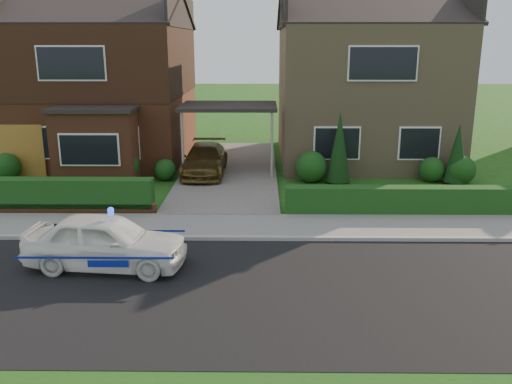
{
  "coord_description": "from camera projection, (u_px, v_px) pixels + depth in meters",
  "views": [
    {
      "loc": [
        1.33,
        -10.66,
        5.17
      ],
      "look_at": [
        1.17,
        3.5,
        1.24
      ],
      "focal_mm": 38.0,
      "sensor_mm": 36.0,
      "label": 1
    }
  ],
  "objects": [
    {
      "name": "sidewalk",
      "position": [
        216.0,
        226.0,
        15.6
      ],
      "size": [
        60.0,
        2.0,
        0.1
      ],
      "primitive_type": "cube",
      "color": "slate",
      "rests_on": "ground"
    },
    {
      "name": "carport_link",
      "position": [
        229.0,
        107.0,
        21.51
      ],
      "size": [
        3.8,
        3.0,
        2.77
      ],
      "color": "black",
      "rests_on": "ground"
    },
    {
      "name": "shrub_right_far",
      "position": [
        461.0,
        170.0,
        20.29
      ],
      "size": [
        1.08,
        1.08,
        1.08
      ],
      "primitive_type": "sphere",
      "color": "#103411",
      "rests_on": "ground"
    },
    {
      "name": "driveway_car",
      "position": [
        205.0,
        159.0,
        21.35
      ],
      "size": [
        1.64,
        3.98,
        1.15
      ],
      "primitive_type": "imported",
      "rotation": [
        0.0,
        0.0,
        -0.01
      ],
      "color": "brown",
      "rests_on": "driveway"
    },
    {
      "name": "shrub_right_mid",
      "position": [
        432.0,
        170.0,
        20.61
      ],
      "size": [
        0.96,
        0.96,
        0.96
      ],
      "primitive_type": "sphere",
      "color": "#103411",
      "rests_on": "ground"
    },
    {
      "name": "hedge_right",
      "position": [
        406.0,
        215.0,
        16.76
      ],
      "size": [
        7.5,
        0.55,
        0.8
      ],
      "primitive_type": "cube",
      "color": "#103411",
      "rests_on": "ground"
    },
    {
      "name": "conifer_a",
      "position": [
        339.0,
        150.0,
        20.14
      ],
      "size": [
        0.9,
        0.9,
        2.6
      ],
      "primitive_type": "cone",
      "color": "black",
      "rests_on": "ground"
    },
    {
      "name": "dwarf_wall",
      "position": [
        32.0,
        209.0,
        16.79
      ],
      "size": [
        7.7,
        0.25,
        0.36
      ],
      "primitive_type": "cube",
      "color": "brown",
      "rests_on": "ground"
    },
    {
      "name": "potted_plant_b",
      "position": [
        94.0,
        187.0,
        18.64
      ],
      "size": [
        0.48,
        0.48,
        0.68
      ],
      "primitive_type": "imported",
      "rotation": [
        0.0,
        0.0,
        0.84
      ],
      "color": "gray",
      "rests_on": "ground"
    },
    {
      "name": "shrub_right_near",
      "position": [
        311.0,
        167.0,
        20.53
      ],
      "size": [
        1.2,
        1.2,
        1.2
      ],
      "primitive_type": "sphere",
      "color": "#103411",
      "rests_on": "ground"
    },
    {
      "name": "conifer_b",
      "position": [
        457.0,
        155.0,
        20.14
      ],
      "size": [
        0.9,
        0.9,
        2.2
      ],
      "primitive_type": "cone",
      "color": "black",
      "rests_on": "ground"
    },
    {
      "name": "police_car",
      "position": [
        106.0,
        242.0,
        12.68
      ],
      "size": [
        3.48,
        3.92,
        1.45
      ],
      "rotation": [
        0.0,
        0.0,
        1.47
      ],
      "color": "white",
      "rests_on": "ground"
    },
    {
      "name": "potted_plant_c",
      "position": [
        34.0,
        191.0,
        18.07
      ],
      "size": [
        0.42,
        0.42,
        0.72
      ],
      "primitive_type": "imported",
      "rotation": [
        0.0,
        0.0,
        1.61
      ],
      "color": "gray",
      "rests_on": "ground"
    },
    {
      "name": "shrub_left_far",
      "position": [
        6.0,
        167.0,
        20.77
      ],
      "size": [
        1.08,
        1.08,
        1.08
      ],
      "primitive_type": "sphere",
      "color": "#103411",
      "rests_on": "ground"
    },
    {
      "name": "garage_door",
      "position": [
        16.0,
        152.0,
        21.07
      ],
      "size": [
        2.2,
        0.1,
        2.1
      ],
      "primitive_type": "cube",
      "color": "olive",
      "rests_on": "ground"
    },
    {
      "name": "house_left",
      "position": [
        103.0,
        74.0,
        24.11
      ],
      "size": [
        7.5,
        9.53,
        7.25
      ],
      "color": "brown",
      "rests_on": "ground"
    },
    {
      "name": "ground",
      "position": [
        200.0,
        290.0,
        11.67
      ],
      "size": [
        120.0,
        120.0,
        0.0
      ],
      "primitive_type": "plane",
      "color": "#144C14",
      "rests_on": "ground"
    },
    {
      "name": "shrub_left_mid",
      "position": [
        121.0,
        165.0,
        20.49
      ],
      "size": [
        1.32,
        1.32,
        1.32
      ],
      "primitive_type": "sphere",
      "color": "#103411",
      "rests_on": "ground"
    },
    {
      "name": "road",
      "position": [
        200.0,
        290.0,
        11.67
      ],
      "size": [
        60.0,
        6.0,
        0.02
      ],
      "primitive_type": "cube",
      "color": "black",
      "rests_on": "ground"
    },
    {
      "name": "hedge_left",
      "position": [
        35.0,
        213.0,
        16.98
      ],
      "size": [
        7.5,
        0.55,
        0.9
      ],
      "primitive_type": "cube",
      "color": "#103411",
      "rests_on": "ground"
    },
    {
      "name": "shrub_left_near",
      "position": [
        165.0,
        170.0,
        20.83
      ],
      "size": [
        0.84,
        0.84,
        0.84
      ],
      "primitive_type": "sphere",
      "color": "#103411",
      "rests_on": "ground"
    },
    {
      "name": "driveway",
      "position": [
        230.0,
        171.0,
        22.25
      ],
      "size": [
        3.8,
        12.0,
        0.12
      ],
      "primitive_type": "cube",
      "color": "#666059",
      "rests_on": "ground"
    },
    {
      "name": "kerb",
      "position": [
        213.0,
        238.0,
        14.59
      ],
      "size": [
        60.0,
        0.16,
        0.12
      ],
      "primitive_type": "cube",
      "color": "#9E9993",
      "rests_on": "ground"
    },
    {
      "name": "house_right",
      "position": [
        363.0,
        77.0,
        24.11
      ],
      "size": [
        7.5,
        8.06,
        7.25
      ],
      "color": "#9A815E",
      "rests_on": "ground"
    }
  ]
}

